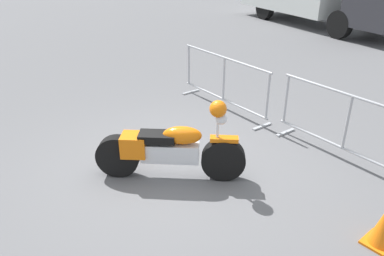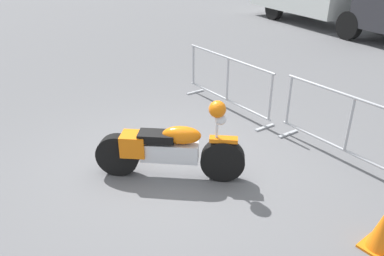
% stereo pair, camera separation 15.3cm
% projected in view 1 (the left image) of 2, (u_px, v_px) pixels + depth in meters
% --- Properties ---
extents(ground_plane, '(120.00, 120.00, 0.00)m').
position_uv_depth(ground_plane, '(172.00, 168.00, 5.59)').
color(ground_plane, '#5B5B5E').
extents(motorcycle, '(1.58, 1.64, 1.19)m').
position_uv_depth(motorcycle, '(170.00, 149.00, 5.19)').
color(motorcycle, black).
rests_on(motorcycle, ground).
extents(crowd_barrier_near, '(2.43, 0.57, 1.07)m').
position_uv_depth(crowd_barrier_near, '(224.00, 82.00, 7.38)').
color(crowd_barrier_near, '#9EA0A5').
rests_on(crowd_barrier_near, ground).
extents(crowd_barrier_far, '(2.43, 0.57, 1.07)m').
position_uv_depth(crowd_barrier_far, '(346.00, 127.00, 5.58)').
color(crowd_barrier_far, '#9EA0A5').
rests_on(crowd_barrier_far, ground).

